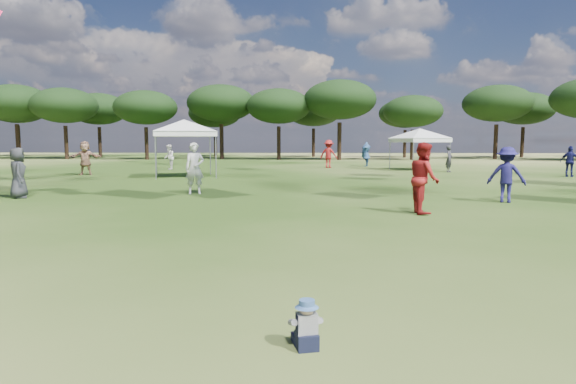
# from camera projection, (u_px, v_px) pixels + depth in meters

# --- Properties ---
(tree_line) EXTENTS (108.78, 17.63, 7.77)m
(tree_line) POSITION_uv_depth(u_px,v_px,m) (329.00, 105.00, 48.75)
(tree_line) COLOR black
(tree_line) RESTS_ON ground
(tent_left) EXTENTS (5.82, 5.82, 3.20)m
(tent_left) POSITION_uv_depth(u_px,v_px,m) (184.00, 122.00, 24.21)
(tent_left) COLOR gray
(tent_left) RESTS_ON ground
(tent_right) EXTENTS (5.23, 5.23, 2.89)m
(tent_right) POSITION_uv_depth(u_px,v_px,m) (420.00, 131.00, 29.93)
(tent_right) COLOR gray
(tent_right) RESTS_ON ground
(toddler) EXTENTS (0.33, 0.35, 0.45)m
(toddler) POSITION_uv_depth(u_px,v_px,m) (306.00, 326.00, 4.28)
(toddler) COLOR black
(toddler) RESTS_ON ground
(festival_crowd) EXTENTS (29.52, 24.07, 1.89)m
(festival_crowd) POSITION_uv_depth(u_px,v_px,m) (273.00, 160.00, 24.28)
(festival_crowd) COLOR navy
(festival_crowd) RESTS_ON ground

